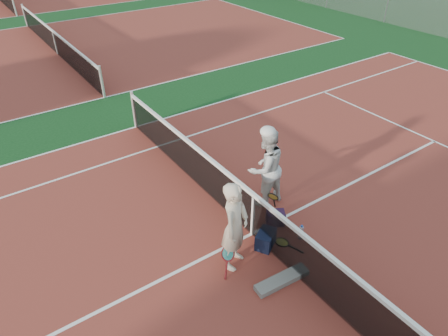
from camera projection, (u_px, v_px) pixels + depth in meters
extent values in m
plane|color=#0F3715|center=(252.00, 234.00, 7.98)|extent=(130.00, 130.00, 0.00)
cube|color=maroon|center=(252.00, 234.00, 7.97)|extent=(23.77, 10.97, 0.01)
cube|color=maroon|center=(58.00, 54.00, 17.14)|extent=(23.77, 10.97, 0.01)
imported|color=beige|center=(235.00, 226.00, 6.86)|extent=(0.77, 0.70, 1.77)
imported|color=silver|center=(265.00, 168.00, 8.33)|extent=(0.88, 0.69, 1.80)
cube|color=black|center=(266.00, 239.00, 7.61)|extent=(0.52, 0.47, 0.34)
cube|color=#26102B|center=(275.00, 218.00, 8.15)|extent=(0.44, 0.40, 0.30)
cube|color=#67635D|center=(282.00, 280.00, 6.95)|extent=(1.05, 0.32, 0.11)
cylinder|color=silver|center=(301.00, 233.00, 7.79)|extent=(0.09, 0.09, 0.30)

